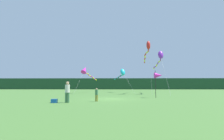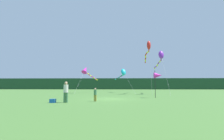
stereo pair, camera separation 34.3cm
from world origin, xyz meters
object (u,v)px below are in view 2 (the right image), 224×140
person_child (95,94)px  kite_magenta (86,71)px  banner_flag_pole (158,76)px  person_adult (66,91)px  kite_cyan (123,73)px  kite_purple (160,57)px  cooler_box (53,101)px  kite_red (148,48)px

person_child → kite_magenta: 16.93m
person_child → banner_flag_pole: 8.38m
person_adult → banner_flag_pole: banner_flag_pole is taller
kite_cyan → kite_purple: (6.19, -5.71, 2.19)m
person_child → kite_purple: kite_purple is taller
cooler_box → kite_purple: size_ratio=0.04×
cooler_box → kite_magenta: size_ratio=0.05×
person_adult → kite_red: 18.47m
person_adult → kite_purple: kite_purple is taller
cooler_box → kite_purple: 19.98m
cooler_box → kite_purple: kite_purple is taller
cooler_box → banner_flag_pole: bearing=30.0°
person_adult → person_child: size_ratio=1.46×
person_adult → kite_red: (9.63, 14.20, 6.83)m
person_adult → person_child: person_adult is taller
kite_cyan → kite_magenta: bearing=-160.8°
kite_red → kite_cyan: bearing=126.8°
kite_cyan → person_child: bearing=-99.6°
person_adult → cooler_box: bearing=-173.1°
kite_red → kite_magenta: bearing=164.7°
person_adult → kite_purple: 19.01m
person_child → banner_flag_pole: (6.80, 4.50, 1.93)m
kite_magenta → kite_cyan: (7.13, 2.49, -0.21)m
person_adult → kite_purple: bearing=50.4°
kite_magenta → banner_flag_pole: bearing=-46.9°
kite_magenta → kite_purple: bearing=-13.6°
kite_magenta → person_adult: bearing=-84.5°
kite_magenta → kite_red: kite_red is taller
cooler_box → banner_flag_pole: 11.99m
person_child → banner_flag_pole: bearing=33.5°
person_child → banner_flag_pole: banner_flag_pole is taller
person_child → kite_cyan: 19.10m
kite_magenta → kite_purple: size_ratio=0.77×
person_adult → kite_cyan: kite_cyan is taller
cooler_box → kite_red: kite_red is taller
person_child → kite_cyan: bearing=80.4°
banner_flag_pole → kite_red: 9.95m
kite_purple → kite_cyan: bearing=137.3°
cooler_box → kite_red: (10.67, 14.33, 7.66)m
kite_red → cooler_box: bearing=-126.7°
person_child → kite_cyan: size_ratio=0.15×
person_child → kite_red: size_ratio=0.13×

